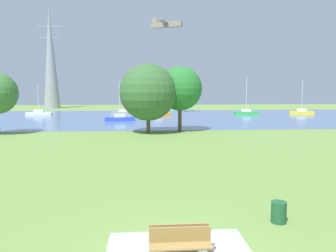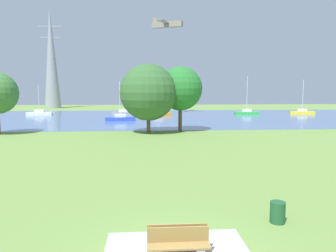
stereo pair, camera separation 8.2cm
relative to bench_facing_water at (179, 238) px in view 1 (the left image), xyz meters
The scene contains 15 objects.
ground_plane 21.74m from the bench_facing_water, 90.00° to the left, with size 160.00×160.00×0.00m, color olive.
bench_facing_water is the anchor object (origin of this frame).
bench_facing_inland 0.54m from the bench_facing_water, 90.00° to the right, with size 1.80×0.48×0.89m.
litter_bin 4.45m from the bench_facing_water, 26.45° to the left, with size 0.56×0.56×0.80m, color #1E512D.
water_surface 49.73m from the bench_facing_water, 90.00° to the left, with size 140.00×40.00×0.02m, color #5070A2.
sailboat_white 60.04m from the bench_facing_water, 111.44° to the left, with size 4.93×1.99×6.02m.
sailboat_blue 43.19m from the bench_facing_water, 96.67° to the left, with size 4.96×2.12×6.40m.
sailboat_green 57.84m from the bench_facing_water, 70.17° to the left, with size 4.95×2.10×7.80m.
sailboat_yellow 63.28m from the bench_facing_water, 60.12° to the left, with size 5.03×2.91×7.09m.
sailboat_gray 55.70m from the bench_facing_water, 95.40° to the left, with size 5.00×2.37×7.19m.
sailboat_orange 52.51m from the bench_facing_water, 88.29° to the left, with size 5.02×2.62×6.25m.
tree_east_near 27.90m from the bench_facing_water, 91.20° to the left, with size 6.51×6.51×7.97m.
tree_west_far 29.59m from the bench_facing_water, 83.59° to the left, with size 5.27×5.27×7.78m.
electricity_pylon 87.17m from the bench_facing_water, 107.96° to the left, with size 6.40×4.40×27.72m.
light_aircraft 60.47m from the bench_facing_water, 86.42° to the left, with size 6.31×8.14×2.10m.
Camera 1 is at (-1.00, -8.94, 4.93)m, focal length 34.23 mm.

